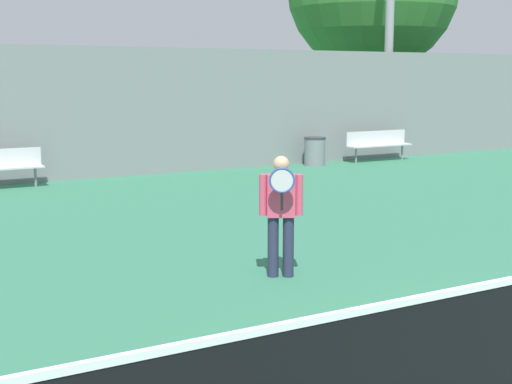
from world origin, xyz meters
name	(u,v)px	position (x,y,z in m)	size (l,w,h in m)	color
tennis_player	(281,210)	(-0.64, 3.99, 0.86)	(0.53, 0.50, 1.54)	#282D47
bench_courtside_near	(378,142)	(8.28, 13.10, 0.56)	(2.17, 0.40, 0.89)	silver
bench_courtside_far	(1,164)	(-2.41, 13.10, 0.56)	(1.80, 0.40, 0.89)	silver
trash_bin	(315,151)	(6.04, 13.11, 0.40)	(0.61, 0.61, 0.80)	gray
back_fence	(97,113)	(0.00, 13.68, 1.61)	(35.67, 0.06, 3.21)	gray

